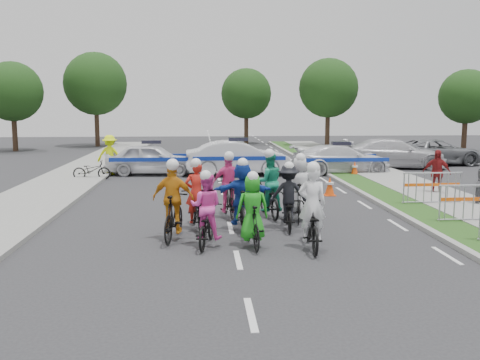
{
  "coord_description": "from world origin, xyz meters",
  "views": [
    {
      "loc": [
        -0.74,
        -11.03,
        3.29
      ],
      "look_at": [
        0.36,
        4.42,
        1.1
      ],
      "focal_mm": 40.0,
      "sensor_mm": 36.0,
      "label": 1
    }
  ],
  "objects": [
    {
      "name": "ground",
      "position": [
        0.0,
        0.0,
        0.0
      ],
      "size": [
        90.0,
        90.0,
        0.0
      ],
      "primitive_type": "plane",
      "color": "#28282B",
      "rests_on": "ground"
    },
    {
      "name": "curb_right",
      "position": [
        5.1,
        5.0,
        0.06
      ],
      "size": [
        0.2,
        60.0,
        0.12
      ],
      "primitive_type": "cube",
      "color": "gray",
      "rests_on": "ground"
    },
    {
      "name": "grass_strip",
      "position": [
        5.8,
        5.0,
        0.06
      ],
      "size": [
        1.2,
        60.0,
        0.11
      ],
      "primitive_type": "cube",
      "color": "#284E19",
      "rests_on": "ground"
    },
    {
      "name": "sidewalk_right",
      "position": [
        7.6,
        5.0,
        0.07
      ],
      "size": [
        2.4,
        60.0,
        0.13
      ],
      "primitive_type": "cube",
      "color": "gray",
      "rests_on": "ground"
    },
    {
      "name": "sidewalk_left",
      "position": [
        -6.5,
        5.0,
        0.07
      ],
      "size": [
        3.0,
        60.0,
        0.13
      ],
      "primitive_type": "cube",
      "color": "gray",
      "rests_on": "ground"
    },
    {
      "name": "rider_0",
      "position": [
        1.75,
        0.82,
        0.67
      ],
      "size": [
        0.85,
        2.04,
        2.03
      ],
      "rotation": [
        0.0,
        0.0,
        3.06
      ],
      "color": "black",
      "rests_on": "ground"
    },
    {
      "name": "rider_1",
      "position": [
        0.4,
        1.04,
        0.7
      ],
      "size": [
        0.79,
        1.74,
        1.79
      ],
      "rotation": [
        0.0,
        0.0,
        3.23
      ],
      "color": "black",
      "rests_on": "ground"
    },
    {
      "name": "rider_2",
      "position": [
        -0.66,
        1.22,
        0.67
      ],
      "size": [
        0.92,
        1.85,
        1.8
      ],
      "rotation": [
        0.0,
        0.0,
        2.96
      ],
      "color": "black",
      "rests_on": "ground"
    },
    {
      "name": "rider_3",
      "position": [
        -1.45,
        1.85,
        0.77
      ],
      "size": [
        1.07,
        1.98,
        2.01
      ],
      "rotation": [
        0.0,
        0.0,
        2.97
      ],
      "color": "black",
      "rests_on": "ground"
    },
    {
      "name": "rider_4",
      "position": [
        1.53,
        2.81,
        0.71
      ],
      "size": [
        1.06,
        1.83,
        1.82
      ],
      "rotation": [
        0.0,
        0.0,
        3.05
      ],
      "color": "black",
      "rests_on": "ground"
    },
    {
      "name": "rider_5",
      "position": [
        0.3,
        2.73,
        0.81
      ],
      "size": [
        1.55,
        1.85,
        1.93
      ],
      "rotation": [
        0.0,
        0.0,
        3.1
      ],
      "color": "black",
      "rests_on": "ground"
    },
    {
      "name": "rider_6",
      "position": [
        -0.91,
        2.94,
        0.63
      ],
      "size": [
        0.97,
        1.96,
        1.91
      ],
      "rotation": [
        0.0,
        0.0,
        3.32
      ],
      "color": "black",
      "rests_on": "ground"
    },
    {
      "name": "rider_7",
      "position": [
        2.01,
        3.78,
        0.75
      ],
      "size": [
        0.9,
        1.92,
        1.95
      ],
      "rotation": [
        0.0,
        0.0,
        2.95
      ],
      "color": "black",
      "rests_on": "ground"
    },
    {
      "name": "rider_8",
      "position": [
        1.21,
        4.42,
        0.74
      ],
      "size": [
        0.96,
        2.06,
        2.02
      ],
      "rotation": [
        0.0,
        0.0,
        3.28
      ],
      "color": "black",
      "rests_on": "ground"
    },
    {
      "name": "rider_9",
      "position": [
        0.03,
        4.28,
        0.75
      ],
      "size": [
        1.03,
        1.92,
        1.97
      ],
      "rotation": [
        0.0,
        0.0,
        3.27
      ],
      "color": "black",
      "rests_on": "ground"
    },
    {
      "name": "police_car_0",
      "position": [
        -3.11,
        14.31,
        0.74
      ],
      "size": [
        4.45,
        2.09,
        1.47
      ],
      "primitive_type": "imported",
      "rotation": [
        0.0,
        0.0,
        1.49
      ],
      "color": "silver",
      "rests_on": "ground"
    },
    {
      "name": "police_car_1",
      "position": [
        0.94,
        13.81,
        0.8
      ],
      "size": [
        4.95,
        1.94,
        1.61
      ],
      "primitive_type": "imported",
      "rotation": [
        0.0,
        0.0,
        1.62
      ],
      "color": "silver",
      "rests_on": "ground"
    },
    {
      "name": "police_car_2",
      "position": [
        5.91,
        14.08,
        0.69
      ],
      "size": [
        4.88,
        2.32,
        1.37
      ],
      "primitive_type": "imported",
      "rotation": [
        0.0,
        0.0,
        1.66
      ],
      "color": "silver",
      "rests_on": "ground"
    },
    {
      "name": "civilian_sedan",
      "position": [
        9.24,
        16.03,
        0.76
      ],
      "size": [
        5.46,
        2.73,
        1.52
      ],
      "primitive_type": "imported",
      "rotation": [
        0.0,
        0.0,
        1.45
      ],
      "color": "silver",
      "rests_on": "ground"
    },
    {
      "name": "civilian_suv",
      "position": [
        12.07,
        17.41,
        0.7
      ],
      "size": [
        5.15,
        2.56,
        1.4
      ],
      "primitive_type": "imported",
      "rotation": [
        0.0,
        0.0,
        1.62
      ],
      "color": "slate",
      "rests_on": "ground"
    },
    {
      "name": "spectator_2",
      "position": [
        7.77,
        7.68,
        0.84
      ],
      "size": [
        1.06,
        0.82,
        1.67
      ],
      "primitive_type": "imported",
      "rotation": [
        0.0,
        0.0,
        -0.49
      ],
      "color": "maroon",
      "rests_on": "ground"
    },
    {
      "name": "marshal_hiviz",
      "position": [
        -5.06,
        14.32,
        0.94
      ],
      "size": [
        1.27,
        0.8,
        1.88
      ],
      "primitive_type": "imported",
      "rotation": [
        0.0,
        0.0,
        3.06
      ],
      "color": "#E1FF0D",
      "rests_on": "ground"
    },
    {
      "name": "barrier_1",
      "position": [
        6.7,
        2.95,
        0.56
      ],
      "size": [
        2.0,
        0.51,
        1.12
      ],
      "primitive_type": null,
      "rotation": [
        0.0,
        0.0,
        0.01
      ],
      "color": "#A5A8AD",
      "rests_on": "ground"
    },
    {
      "name": "barrier_2",
      "position": [
        6.7,
        5.61,
        0.56
      ],
      "size": [
        2.01,
        0.55,
        1.12
      ],
      "primitive_type": null,
      "rotation": [
        0.0,
        0.0,
        0.03
      ],
      "color": "#A5A8AD",
      "rests_on": "ground"
    },
    {
      "name": "cone_0",
      "position": [
        3.89,
        7.91,
        0.34
      ],
      "size": [
        0.4,
        0.4,
        0.7
      ],
      "color": "#F24C0C",
      "rests_on": "ground"
    },
    {
      "name": "cone_1",
      "position": [
        6.3,
        13.08,
        0.34
      ],
      "size": [
        0.4,
        0.4,
        0.7
      ],
      "color": "#F24C0C",
      "rests_on": "ground"
    },
    {
      "name": "parked_bike",
      "position": [
        -5.61,
        12.75,
        0.43
      ],
      "size": [
        1.63,
        0.58,
        0.85
      ],
      "primitive_type": "imported",
      "rotation": [
        0.0,
        0.0,
        1.58
      ],
      "color": "black",
      "rests_on": "ground"
    },
    {
      "name": "tree_0",
      "position": [
        -14.0,
        28.0,
        4.19
      ],
      "size": [
        4.2,
        4.2,
        6.3
      ],
      "color": "#382619",
      "rests_on": "ground"
    },
    {
      "name": "tree_1",
      "position": [
        9.0,
        30.0,
        4.54
      ],
      "size": [
        4.55,
        4.55,
        6.82
      ],
      "color": "#382619",
      "rests_on": "ground"
    },
    {
      "name": "tree_2",
      "position": [
        18.0,
        26.0,
        3.83
      ],
      "size": [
        3.85,
        3.85,
        5.77
      ],
      "color": "#382619",
      "rests_on": "ground"
    },
    {
      "name": "tree_3",
      "position": [
        -9.0,
        32.0,
        4.89
      ],
      "size": [
        4.9,
        4.9,
        7.35
      ],
      "color": "#382619",
      "rests_on": "ground"
    },
    {
      "name": "tree_4",
      "position": [
        3.0,
        34.0,
        4.19
      ],
      "size": [
        4.2,
        4.2,
        6.3
      ],
      "color": "#382619",
      "rests_on": "ground"
    }
  ]
}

